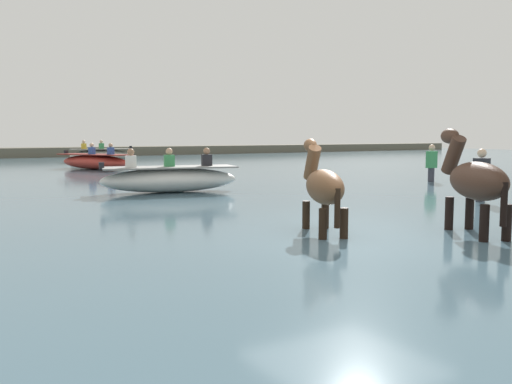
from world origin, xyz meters
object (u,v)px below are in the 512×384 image
Objects in this scene: person_wading_close at (481,183)px; person_onlooker_right at (431,168)px; boat_mid_channel at (170,179)px; horse_trailing_bay at (323,189)px; horse_lead_dark_bay at (475,184)px; boat_near_port at (95,161)px; boat_distant_west at (101,155)px.

person_onlooker_right is at bearing 52.47° from person_wading_close.
person_onlooker_right is (8.47, -1.24, 0.07)m from boat_mid_channel.
horse_trailing_bay is 0.50× the size of boat_mid_channel.
horse_lead_dark_bay is at bearing -34.91° from horse_trailing_bay.
boat_mid_channel reaches higher than boat_near_port.
person_onlooker_right is (5.30, -18.40, 0.05)m from boat_distant_west.
person_wading_close is 5.44m from person_onlooker_right.
horse_trailing_bay reaches higher than person_wading_close.
boat_mid_channel is at bearing 132.90° from person_wading_close.
person_wading_close is at bearing -47.10° from boat_mid_channel.
boat_distant_west is at bearing 79.52° from boat_mid_channel.
horse_lead_dark_bay reaches higher than person_onlooker_right.
horse_trailing_bay is 5.70m from person_wading_close.
boat_mid_channel is (0.38, 6.89, -0.32)m from horse_trailing_bay.
horse_lead_dark_bay reaches higher than boat_distant_west.
horse_lead_dark_bay is 1.25× the size of person_onlooker_right.
boat_distant_west reaches higher than person_onlooker_right.
person_onlooker_right is (3.31, 4.31, 0.00)m from person_wading_close.
horse_trailing_bay is 0.50× the size of boat_near_port.
boat_near_port is 2.32× the size of person_onlooker_right.
horse_lead_dark_bay is at bearing -93.83° from boat_distant_west.
horse_lead_dark_bay is 18.96m from boat_near_port.
horse_lead_dark_bay is 0.55× the size of boat_mid_channel.
person_wading_close is at bearing -85.01° from boat_distant_west.
boat_near_port is at bearing 91.34° from horse_lead_dark_bay.
boat_mid_channel is 2.29× the size of person_wading_close.
person_onlooker_right is (7.44, -12.01, 0.09)m from boat_near_port.
boat_distant_west is at bearing 71.49° from boat_near_port.
boat_near_port is 10.82m from boat_mid_channel.
boat_distant_west is (3.55, 24.05, -0.30)m from horse_trailing_bay.
person_wading_close is at bearing 13.56° from horse_trailing_bay.
horse_trailing_bay is 0.54× the size of boat_distant_west.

